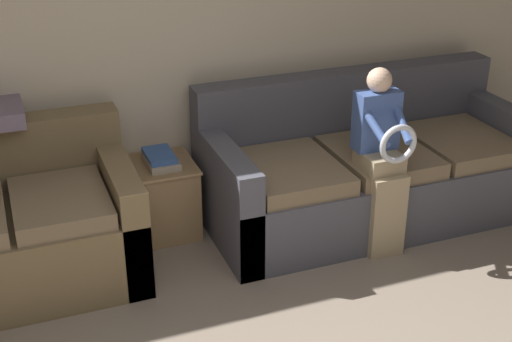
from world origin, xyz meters
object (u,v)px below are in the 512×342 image
at_px(couch_main, 367,170).
at_px(book_stack, 160,159).
at_px(couch_side, 12,231).
at_px(child_left_seated, 382,155).
at_px(side_shelf, 163,197).

xyz_separation_m(couch_main, book_stack, (-1.41, 0.25, 0.21)).
bearing_deg(couch_main, book_stack, 169.83).
xyz_separation_m(couch_side, book_stack, (0.98, 0.24, 0.21)).
bearing_deg(couch_side, couch_main, -0.31).
height_order(child_left_seated, side_shelf, child_left_seated).
distance_m(child_left_seated, book_stack, 1.43).
xyz_separation_m(child_left_seated, side_shelf, (-1.25, 0.69, -0.40)).
distance_m(child_left_seated, side_shelf, 1.48).
distance_m(side_shelf, book_stack, 0.28).
bearing_deg(couch_main, side_shelf, 169.44).
height_order(child_left_seated, book_stack, child_left_seated).
bearing_deg(side_shelf, couch_side, -165.83).
relative_size(couch_main, side_shelf, 4.50).
xyz_separation_m(couch_main, child_left_seated, (-0.16, -0.43, 0.32)).
distance_m(couch_main, child_left_seated, 0.56).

